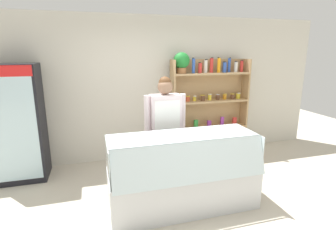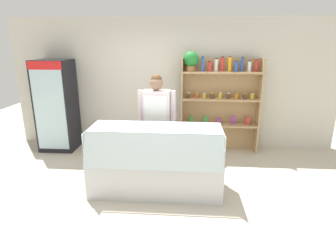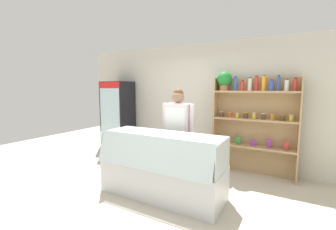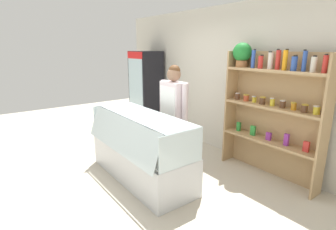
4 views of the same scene
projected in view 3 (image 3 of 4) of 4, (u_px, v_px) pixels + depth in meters
ground_plane at (166, 200)px, 3.44m from camera, size 12.00×12.00×0.00m
back_wall at (211, 104)px, 5.02m from camera, size 6.80×0.10×2.70m
drinks_fridge at (118, 118)px, 5.88m from camera, size 0.71×0.59×1.88m
shelving_unit at (250, 115)px, 4.38m from camera, size 1.56×0.30×2.04m
deli_display_case at (161, 176)px, 3.56m from camera, size 1.95×0.78×1.01m
shop_clerk at (178, 127)px, 4.08m from camera, size 0.64×0.25×1.70m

